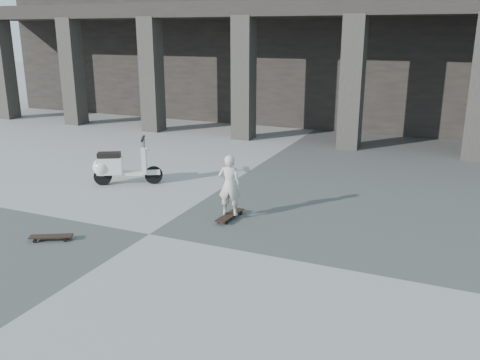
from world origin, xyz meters
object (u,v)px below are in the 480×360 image
at_px(longboard, 230,215).
at_px(skateboard_spare, 51,237).
at_px(child, 230,185).
at_px(scooter, 116,166).

distance_m(longboard, skateboard_spare, 3.27).
xyz_separation_m(longboard, skateboard_spare, (-2.41, -2.21, -0.00)).
relative_size(skateboard_spare, child, 0.61).
relative_size(longboard, child, 0.73).
relative_size(child, scooter, 0.81).
bearing_deg(child, scooter, -27.85).
relative_size(longboard, scooter, 0.60).
bearing_deg(child, longboard, 64.71).
bearing_deg(longboard, skateboard_spare, 136.02).
xyz_separation_m(child, scooter, (-3.42, 1.02, -0.23)).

